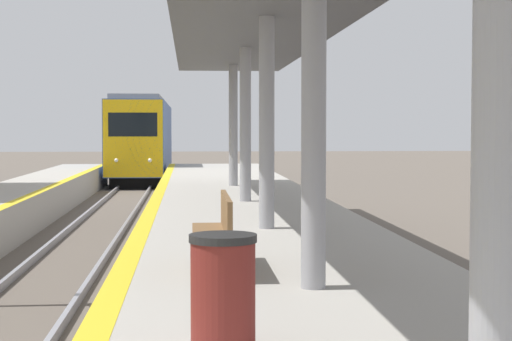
# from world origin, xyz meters

# --- Properties ---
(train) EXTENTS (2.69, 17.54, 4.30)m
(train) POSITION_xyz_m (0.00, 44.57, 2.19)
(train) COLOR black
(train) RESTS_ON ground
(station_canopy) EXTENTS (3.33, 27.86, 3.85)m
(station_canopy) POSITION_xyz_m (3.80, 12.64, 4.64)
(station_canopy) COLOR #99999E
(station_canopy) RESTS_ON platform_right
(trash_bin) EXTENTS (0.53, 0.53, 0.92)m
(trash_bin) POSITION_xyz_m (2.72, 4.47, 1.47)
(trash_bin) COLOR maroon
(trash_bin) RESTS_ON platform_right
(bench) EXTENTS (0.44, 1.95, 0.92)m
(bench) POSITION_xyz_m (2.79, 8.30, 1.51)
(bench) COLOR brown
(bench) RESTS_ON platform_right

